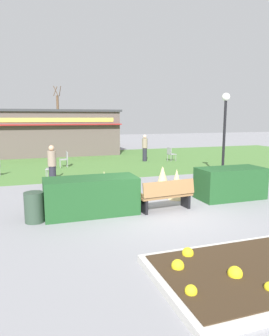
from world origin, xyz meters
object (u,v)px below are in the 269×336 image
Objects in this scene: parked_car_west_slot at (38,140)px; tree_right_bg at (58,117)px; food_kiosk at (49,132)px; cafe_chair_center at (53,167)px; trash_bin at (34,207)px; person_standing at (52,166)px; parked_car_center_slot at (92,139)px; park_bench at (166,195)px; lamppost_mid at (225,125)px; cafe_chair_north at (171,153)px; cafe_chair_east at (65,158)px; person_strolling at (145,148)px.

tree_right_bg is at bearing 69.08° from parked_car_west_slot.
cafe_chair_center is (-0.39, -9.57, -1.14)m from food_kiosk.
trash_bin is 15.71m from food_kiosk.
person_standing is at bearing -94.18° from cafe_chair_center.
cafe_chair_center is at bearing -89.21° from parked_car_west_slot.
parked_car_center_slot is at bearing -66.82° from tree_right_bg.
tree_right_bg is (2.42, 6.34, 2.12)m from parked_car_west_slot.
trash_bin is at bearing 161.12° from person_standing.
trash_bin is 0.19× the size of parked_car_center_slot.
food_kiosk is at bearing -98.10° from tree_right_bg.
person_standing reaches higher than park_bench.
cafe_chair_north is at bearing 90.09° from lamppost_mid.
parked_car_center_slot is (5.82, 22.00, 0.23)m from trash_bin.
cafe_chair_center is 8.24m from cafe_chair_north.
cafe_chair_center and cafe_chair_north have the same top height.
park_bench is 0.41× the size of parked_car_center_slot.
cafe_chair_north is (7.13, -6.21, -1.14)m from food_kiosk.
cafe_chair_east is at bearing -85.15° from parked_car_west_slot.
trash_bin is at bearing 28.39° from person_strolling.
parked_car_west_slot is (-0.22, 15.97, 0.12)m from cafe_chair_center.
cafe_chair_center is (0.90, 6.03, 0.12)m from trash_bin.
parked_car_west_slot is 7.11m from tree_right_bg.
parked_car_center_slot is at bearing 98.15° from lamppost_mid.
parked_car_center_slot is at bearing 0.00° from parked_car_west_slot.
parked_car_west_slot is (-1.10, 12.91, 0.12)m from cafe_chair_east.
parked_car_west_slot is (0.68, 22.00, 0.23)m from trash_bin.
parked_car_center_slot reaches higher than cafe_chair_north.
food_kiosk reaches higher than cafe_chair_north.
parked_car_center_slot is at bearing 72.62° from cafe_chair_east.
tree_right_bg reaches higher than lamppost_mid.
food_kiosk reaches higher than cafe_chair_center.
tree_right_bg reaches higher than parked_car_center_slot.
trash_bin is 4.34m from person_standing.
person_standing is at bearing -146.10° from cafe_chair_north.
food_kiosk is 11.50× the size of cafe_chair_east.
tree_right_bg is at bearing 102.22° from lamppost_mid.
parked_car_west_slot reaches higher than park_bench.
parked_car_center_slot is at bearing 72.88° from cafe_chair_center.
trash_bin is at bearing -94.73° from food_kiosk.
cafe_chair_east is 1.00× the size of cafe_chair_north.
cafe_chair_east reaches higher than trash_bin.
parked_car_west_slot is at bearing 112.99° from lamppost_mid.
food_kiosk reaches higher than parked_car_center_slot.
parked_car_center_slot is at bearing 75.19° from trash_bin.
trash_bin is at bearing -96.25° from tree_right_bg.
person_strolling reaches higher than cafe_chair_north.
person_standing is at bearing -95.53° from tree_right_bg.
cafe_chair_center is 1.00× the size of cafe_chair_north.
cafe_chair_north is (6.65, 0.30, 0.00)m from cafe_chair_east.
parked_car_west_slot is at bearing -110.92° from tree_right_bg.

